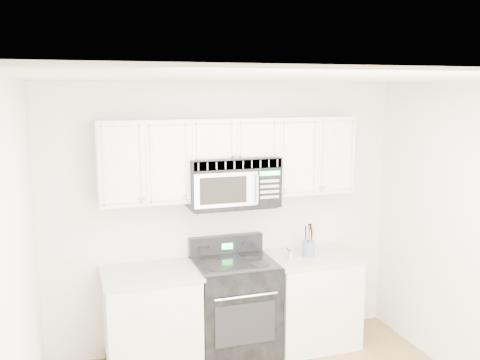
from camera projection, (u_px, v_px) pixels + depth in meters
name	position (u px, v px, depth m)	size (l,w,h in m)	color
room	(300.00, 274.00, 3.61)	(3.51, 3.51, 2.61)	olive
base_cabinet_left	(152.00, 323.00, 4.86)	(0.86, 0.65, 0.92)	beige
base_cabinet_right	(312.00, 302.00, 5.35)	(0.86, 0.65, 0.92)	beige
range	(234.00, 307.00, 5.09)	(0.74, 0.67, 1.11)	black
upper_cabinets	(231.00, 154.00, 4.99)	(2.44, 0.37, 0.75)	beige
microwave	(232.00, 181.00, 4.98)	(0.84, 0.47, 0.46)	black
utensil_crock	(309.00, 247.00, 5.21)	(0.12, 0.12, 0.32)	slate
shaker_salt	(289.00, 253.00, 5.15)	(0.05, 0.05, 0.11)	#B9B9C7
shaker_pepper	(290.00, 254.00, 5.11)	(0.04, 0.04, 0.10)	#B9B9C7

